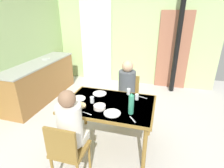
{
  "coord_description": "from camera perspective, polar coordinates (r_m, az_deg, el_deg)",
  "views": [
    {
      "loc": [
        0.89,
        -2.43,
        2.06
      ],
      "look_at": [
        0.2,
        -0.02,
        0.99
      ],
      "focal_mm": 28.99,
      "sensor_mm": 36.0,
      "label": 1
    }
  ],
  "objects": [
    {
      "name": "wall_left",
      "position": [
        4.39,
        -28.9,
        10.68
      ],
      "size": [
        0.1,
        3.87,
        2.65
      ],
      "primitive_type": "cube",
      "color": "#A7C682",
      "rests_on": "ground_plane"
    },
    {
      "name": "dinner_plate_near_left",
      "position": [
        2.45,
        0.06,
        -9.19
      ],
      "size": [
        0.23,
        0.23,
        0.01
      ],
      "primitive_type": "cylinder",
      "color": "white",
      "rests_on": "dining_table"
    },
    {
      "name": "chair_far_diner",
      "position": [
        3.48,
        4.98,
        -3.62
      ],
      "size": [
        0.4,
        0.4,
        0.87
      ],
      "rotation": [
        0.0,
        0.0,
        3.14
      ],
      "color": "olive",
      "rests_on": "ground_plane"
    },
    {
      "name": "bread_plate_sliced",
      "position": [
        2.66,
        -10.27,
        -6.75
      ],
      "size": [
        0.19,
        0.19,
        0.02
      ],
      "primitive_type": "cylinder",
      "color": "#DBB77A",
      "rests_on": "dining_table"
    },
    {
      "name": "ground_plane",
      "position": [
        3.3,
        -3.32,
        -15.49
      ],
      "size": [
        6.71,
        6.71,
        0.0
      ],
      "primitive_type": "plane",
      "color": "beige"
    },
    {
      "name": "cutlery_knife_near",
      "position": [
        2.36,
        6.49,
        -11.01
      ],
      "size": [
        0.1,
        0.13,
        0.0
      ],
      "primitive_type": "cube",
      "rotation": [
        0.0,
        0.0,
        2.22
      ],
      "color": "silver",
      "rests_on": "dining_table"
    },
    {
      "name": "person_far_diner",
      "position": [
        3.24,
        4.68,
        -0.18
      ],
      "size": [
        0.3,
        0.37,
        0.77
      ],
      "rotation": [
        0.0,
        0.0,
        3.14
      ],
      "color": "#4E4C4C",
      "rests_on": "ground_plane"
    },
    {
      "name": "dinner_plate_far_center",
      "position": [
        2.99,
        -3.92,
        -3.01
      ],
      "size": [
        0.22,
        0.22,
        0.01
      ],
      "primitive_type": "cylinder",
      "color": "white",
      "rests_on": "dining_table"
    },
    {
      "name": "serving_bowl_center",
      "position": [
        2.56,
        -3.94,
        -7.24
      ],
      "size": [
        0.17,
        0.17,
        0.05
      ],
      "primitive_type": "cylinder",
      "color": "silver",
      "rests_on": "dining_table"
    },
    {
      "name": "person_near_diner",
      "position": [
        2.25,
        -12.99,
        -12.05
      ],
      "size": [
        0.3,
        0.37,
        0.77
      ],
      "color": "silver",
      "rests_on": "ground_plane"
    },
    {
      "name": "dining_table",
      "position": [
        2.74,
        -0.87,
        -7.45
      ],
      "size": [
        1.32,
        0.91,
        0.74
      ],
      "color": "olive",
      "rests_on": "ground_plane"
    },
    {
      "name": "cutlery_fork_near",
      "position": [
        2.91,
        9.62,
        -4.16
      ],
      "size": [
        0.15,
        0.06,
        0.0
      ],
      "primitive_type": "cube",
      "rotation": [
        0.0,
        0.0,
        5.95
      ],
      "color": "silver",
      "rests_on": "dining_table"
    },
    {
      "name": "door_wooden",
      "position": [
        5.05,
        18.73,
        9.76
      ],
      "size": [
        0.8,
        0.05,
        2.0
      ],
      "primitive_type": "cube",
      "color": "#9C6047",
      "rests_on": "ground_plane"
    },
    {
      "name": "drinking_glass_spare_center",
      "position": [
        2.71,
        -6.29,
        -4.99
      ],
      "size": [
        0.06,
        0.06,
        0.1
      ],
      "primitive_type": "cylinder",
      "color": "silver",
      "rests_on": "dining_table"
    },
    {
      "name": "drinking_glass_by_near_diner",
      "position": [
        2.96,
        5.25,
        -2.4
      ],
      "size": [
        0.06,
        0.06,
        0.1
      ],
      "primitive_type": "cylinder",
      "color": "silver",
      "rests_on": "dining_table"
    },
    {
      "name": "dinner_plate_near_right",
      "position": [
        2.87,
        -10.55,
        -4.54
      ],
      "size": [
        0.22,
        0.22,
        0.01
      ],
      "primitive_type": "cylinder",
      "color": "white",
      "rests_on": "dining_table"
    },
    {
      "name": "stove_pipe_column",
      "position": [
        4.73,
        20.11,
        12.81
      ],
      "size": [
        0.12,
        0.12,
        2.65
      ],
      "primitive_type": "cylinder",
      "color": "black",
      "rests_on": "ground_plane"
    },
    {
      "name": "wall_back",
      "position": [
        5.14,
        6.07,
        14.75
      ],
      "size": [
        4.52,
        0.1,
        2.65
      ],
      "primitive_type": "cube",
      "color": "#ABC483",
      "rests_on": "ground_plane"
    },
    {
      "name": "kitchen_counter",
      "position": [
        4.6,
        -21.59,
        0.93
      ],
      "size": [
        0.61,
        2.13,
        0.91
      ],
      "color": "olive",
      "rests_on": "ground_plane"
    },
    {
      "name": "curtain_panel",
      "position": [
        5.34,
        -5.01,
        12.79
      ],
      "size": [
        0.9,
        0.03,
        2.23
      ],
      "primitive_type": "cube",
      "color": "white",
      "rests_on": "ground_plane"
    },
    {
      "name": "cutlery_knife_far",
      "position": [
        2.48,
        -7.86,
        -9.18
      ],
      "size": [
        0.15,
        0.05,
        0.0
      ],
      "primitive_type": "cube",
      "rotation": [
        0.0,
        0.0,
        6.03
      ],
      "color": "silver",
      "rests_on": "dining_table"
    },
    {
      "name": "drinking_glass_by_far_diner",
      "position": [
        2.81,
        7.81,
        -4.07
      ],
      "size": [
        0.06,
        0.06,
        0.09
      ],
      "primitive_type": "cylinder",
      "color": "silver",
      "rests_on": "dining_table"
    },
    {
      "name": "water_bottle_green_near",
      "position": [
        2.4,
        6.06,
        -6.29
      ],
      "size": [
        0.07,
        0.07,
        0.3
      ],
      "color": "#328A68",
      "rests_on": "dining_table"
    },
    {
      "name": "chair_near_diner",
      "position": [
        2.34,
        -14.0,
        -19.56
      ],
      "size": [
        0.4,
        0.4,
        0.87
      ],
      "color": "olive",
      "rests_on": "ground_plane"
    }
  ]
}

